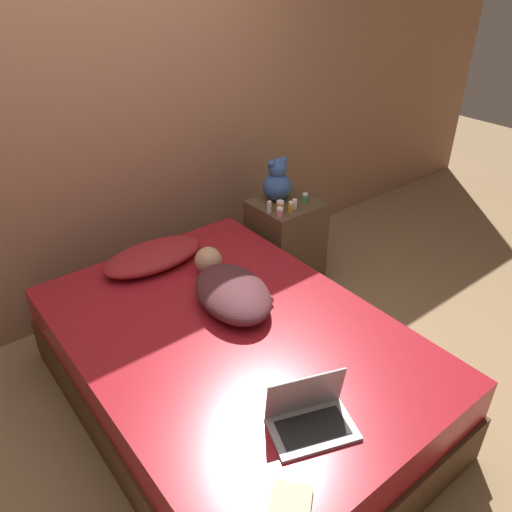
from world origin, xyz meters
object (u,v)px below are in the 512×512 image
at_px(person_lying, 230,289).
at_px(bottle_green, 305,198).
at_px(laptop, 310,415).
at_px(bottle_clear, 269,207).
at_px(teddy_bear, 277,182).
at_px(bottle_pink, 280,212).
at_px(bottle_amber, 291,207).
at_px(bottle_orange, 280,206).
at_px(book, 290,506).
at_px(pillow, 153,256).
at_px(bottle_white, 295,204).

xyz_separation_m(person_lying, bottle_green, (0.97, 0.46, 0.09)).
bearing_deg(laptop, bottle_clear, 76.40).
distance_m(teddy_bear, bottle_green, 0.22).
xyz_separation_m(person_lying, bottle_clear, (0.67, 0.48, 0.10)).
relative_size(person_lying, bottle_pink, 11.90).
bearing_deg(bottle_amber, bottle_pink, -177.90).
bearing_deg(bottle_orange, bottle_amber, -48.61).
bearing_deg(bottle_pink, book, -129.56).
distance_m(person_lying, bottle_pink, 0.80).
xyz_separation_m(bottle_clear, book, (-1.21, -1.58, -0.16)).
bearing_deg(bottle_green, person_lying, -154.86).
distance_m(pillow, bottle_amber, 0.97).
xyz_separation_m(bottle_pink, bottle_amber, (0.10, 0.00, 0.01)).
relative_size(bottle_clear, book, 0.37).
xyz_separation_m(person_lying, teddy_bear, (0.84, 0.61, 0.19)).
bearing_deg(pillow, bottle_white, -9.35).
distance_m(person_lying, teddy_bear, 1.06).
distance_m(bottle_pink, bottle_orange, 0.08).
bearing_deg(pillow, bottle_clear, -6.95).
distance_m(laptop, book, 0.37).
bearing_deg(book, person_lying, 63.68).
distance_m(bottle_green, bottle_amber, 0.19).
relative_size(bottle_orange, book, 0.34).
distance_m(person_lying, bottle_clear, 0.83).
relative_size(laptop, bottle_pink, 6.30).
bearing_deg(bottle_pink, person_lying, -150.06).
distance_m(bottle_orange, bottle_amber, 0.07).
xyz_separation_m(pillow, laptop, (-0.09, -1.46, -0.01)).
xyz_separation_m(bottle_pink, bottle_orange, (0.05, 0.06, 0.01)).
bearing_deg(person_lying, book, -104.35).
bearing_deg(bottle_green, teddy_bear, 130.78).
xyz_separation_m(bottle_white, bottle_amber, (-0.05, -0.02, 0.00)).
bearing_deg(person_lying, teddy_bear, 47.79).
bearing_deg(laptop, bottle_white, 70.43).
height_order(bottle_white, bottle_orange, bottle_orange).
bearing_deg(bottle_white, bottle_orange, 160.22).
relative_size(pillow, person_lying, 0.86).
relative_size(bottle_white, bottle_green, 1.11).
height_order(bottle_pink, bottle_amber, bottle_amber).
height_order(person_lying, bottle_amber, bottle_amber).
relative_size(pillow, bottle_green, 10.07).
bearing_deg(person_lying, bottle_orange, 43.46).
relative_size(pillow, bottle_clear, 7.75).
height_order(bottle_amber, book, bottle_amber).
xyz_separation_m(pillow, bottle_pink, (0.84, -0.19, 0.11)).
relative_size(laptop, book, 1.78).
height_order(person_lying, bottle_orange, bottle_orange).
xyz_separation_m(laptop, teddy_bear, (1.09, 1.48, 0.21)).
height_order(person_lying, teddy_bear, teddy_bear).
xyz_separation_m(bottle_clear, bottle_pink, (0.02, -0.09, -0.01)).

